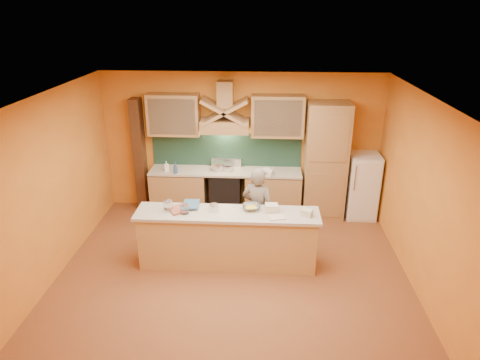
# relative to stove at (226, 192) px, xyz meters

# --- Properties ---
(floor) EXTENTS (5.50, 5.00, 0.01)m
(floor) POSITION_rel_stove_xyz_m (0.30, -2.20, -0.45)
(floor) COLOR brown
(floor) RESTS_ON ground
(ceiling) EXTENTS (5.50, 5.00, 0.01)m
(ceiling) POSITION_rel_stove_xyz_m (0.30, -2.20, 2.35)
(ceiling) COLOR white
(ceiling) RESTS_ON wall_back
(wall_back) EXTENTS (5.50, 0.02, 2.80)m
(wall_back) POSITION_rel_stove_xyz_m (0.30, 0.30, 0.95)
(wall_back) COLOR orange
(wall_back) RESTS_ON floor
(wall_front) EXTENTS (5.50, 0.02, 2.80)m
(wall_front) POSITION_rel_stove_xyz_m (0.30, -4.70, 0.95)
(wall_front) COLOR orange
(wall_front) RESTS_ON floor
(wall_left) EXTENTS (0.02, 5.00, 2.80)m
(wall_left) POSITION_rel_stove_xyz_m (-2.45, -2.20, 0.95)
(wall_left) COLOR orange
(wall_left) RESTS_ON floor
(wall_right) EXTENTS (0.02, 5.00, 2.80)m
(wall_right) POSITION_rel_stove_xyz_m (3.05, -2.20, 0.95)
(wall_right) COLOR orange
(wall_right) RESTS_ON floor
(base_cabinet_left) EXTENTS (1.10, 0.60, 0.86)m
(base_cabinet_left) POSITION_rel_stove_xyz_m (-0.95, 0.00, -0.02)
(base_cabinet_left) COLOR #AB7F4E
(base_cabinet_left) RESTS_ON floor
(base_cabinet_right) EXTENTS (1.10, 0.60, 0.86)m
(base_cabinet_right) POSITION_rel_stove_xyz_m (0.95, 0.00, -0.02)
(base_cabinet_right) COLOR #AB7F4E
(base_cabinet_right) RESTS_ON floor
(counter_top) EXTENTS (3.00, 0.62, 0.04)m
(counter_top) POSITION_rel_stove_xyz_m (-0.00, 0.00, 0.45)
(counter_top) COLOR #BFB5A1
(counter_top) RESTS_ON base_cabinet_left
(stove) EXTENTS (0.60, 0.58, 0.90)m
(stove) POSITION_rel_stove_xyz_m (0.00, 0.00, 0.00)
(stove) COLOR black
(stove) RESTS_ON floor
(backsplash) EXTENTS (3.00, 0.03, 0.70)m
(backsplash) POSITION_rel_stove_xyz_m (-0.00, 0.28, 0.80)
(backsplash) COLOR #173328
(backsplash) RESTS_ON wall_back
(range_hood) EXTENTS (0.92, 0.50, 0.24)m
(range_hood) POSITION_rel_stove_xyz_m (0.00, 0.05, 1.37)
(range_hood) COLOR #AB7F4E
(range_hood) RESTS_ON wall_back
(hood_chimney) EXTENTS (0.30, 0.30, 0.50)m
(hood_chimney) POSITION_rel_stove_xyz_m (0.00, 0.15, 1.95)
(hood_chimney) COLOR #AB7F4E
(hood_chimney) RESTS_ON wall_back
(upper_cabinet_left) EXTENTS (1.00, 0.35, 0.80)m
(upper_cabinet_left) POSITION_rel_stove_xyz_m (-1.00, 0.12, 1.55)
(upper_cabinet_left) COLOR #AB7F4E
(upper_cabinet_left) RESTS_ON wall_back
(upper_cabinet_right) EXTENTS (1.00, 0.35, 0.80)m
(upper_cabinet_right) POSITION_rel_stove_xyz_m (1.00, 0.12, 1.55)
(upper_cabinet_right) COLOR #AB7F4E
(upper_cabinet_right) RESTS_ON wall_back
(pantry_column) EXTENTS (0.80, 0.60, 2.30)m
(pantry_column) POSITION_rel_stove_xyz_m (1.95, 0.00, 0.70)
(pantry_column) COLOR #AB7F4E
(pantry_column) RESTS_ON floor
(fridge) EXTENTS (0.58, 0.60, 1.30)m
(fridge) POSITION_rel_stove_xyz_m (2.70, 0.00, 0.20)
(fridge) COLOR white
(fridge) RESTS_ON floor
(trim_column_left) EXTENTS (0.20, 0.30, 2.30)m
(trim_column_left) POSITION_rel_stove_xyz_m (-1.75, 0.15, 0.70)
(trim_column_left) COLOR #472816
(trim_column_left) RESTS_ON floor
(island_body) EXTENTS (2.80, 0.55, 0.88)m
(island_body) POSITION_rel_stove_xyz_m (0.20, -1.90, -0.01)
(island_body) COLOR tan
(island_body) RESTS_ON floor
(island_top) EXTENTS (2.90, 0.62, 0.05)m
(island_top) POSITION_rel_stove_xyz_m (0.20, -1.90, 0.47)
(island_top) COLOR #BFB5A1
(island_top) RESTS_ON island_body
(person) EXTENTS (0.66, 0.55, 1.54)m
(person) POSITION_rel_stove_xyz_m (0.67, -1.44, 0.32)
(person) COLOR #70665B
(person) RESTS_ON floor
(pot_large) EXTENTS (0.31, 0.31, 0.18)m
(pot_large) POSITION_rel_stove_xyz_m (-0.15, 0.01, 0.54)
(pot_large) COLOR silver
(pot_large) RESTS_ON stove
(pot_small) EXTENTS (0.27, 0.27, 0.13)m
(pot_small) POSITION_rel_stove_xyz_m (0.04, 0.00, 0.51)
(pot_small) COLOR silver
(pot_small) RESTS_ON stove
(soap_bottle_a) EXTENTS (0.12, 0.12, 0.20)m
(soap_bottle_a) POSITION_rel_stove_xyz_m (-1.16, -0.10, 0.57)
(soap_bottle_a) COLOR white
(soap_bottle_a) RESTS_ON counter_top
(soap_bottle_b) EXTENTS (0.11, 0.11, 0.23)m
(soap_bottle_b) POSITION_rel_stove_xyz_m (-0.95, -0.22, 0.58)
(soap_bottle_b) COLOR #32558A
(soap_bottle_b) RESTS_ON counter_top
(bowl_back) EXTENTS (0.23, 0.23, 0.06)m
(bowl_back) POSITION_rel_stove_xyz_m (0.80, -0.06, 0.50)
(bowl_back) COLOR silver
(bowl_back) RESTS_ON counter_top
(dish_rack) EXTENTS (0.30, 0.25, 0.09)m
(dish_rack) POSITION_rel_stove_xyz_m (0.79, -0.20, 0.52)
(dish_rack) COLOR white
(dish_rack) RESTS_ON counter_top
(book_lower) EXTENTS (0.37, 0.40, 0.03)m
(book_lower) POSITION_rel_stove_xyz_m (-0.70, -1.94, 0.51)
(book_lower) COLOR #B0553E
(book_lower) RESTS_ON island_top
(book_upper) EXTENTS (0.27, 0.36, 0.03)m
(book_upper) POSITION_rel_stove_xyz_m (-0.53, -1.72, 0.53)
(book_upper) COLOR #3D6487
(book_upper) RESTS_ON island_top
(jar_large) EXTENTS (0.15, 0.15, 0.16)m
(jar_large) POSITION_rel_stove_xyz_m (-0.73, -1.89, 0.58)
(jar_large) COLOR white
(jar_large) RESTS_ON island_top
(jar_small) EXTENTS (0.15, 0.15, 0.15)m
(jar_small) POSITION_rel_stove_xyz_m (-0.46, -1.97, 0.57)
(jar_small) COLOR silver
(jar_small) RESTS_ON island_top
(kitchen_scale) EXTENTS (0.14, 0.14, 0.10)m
(kitchen_scale) POSITION_rel_stove_xyz_m (-0.02, -1.87, 0.54)
(kitchen_scale) COLOR white
(kitchen_scale) RESTS_ON island_top
(mixing_bowl) EXTENTS (0.32, 0.32, 0.07)m
(mixing_bowl) POSITION_rel_stove_xyz_m (0.57, -1.77, 0.53)
(mixing_bowl) COLOR white
(mixing_bowl) RESTS_ON island_top
(cloth) EXTENTS (0.30, 0.26, 0.02)m
(cloth) POSITION_rel_stove_xyz_m (0.97, -2.03, 0.50)
(cloth) COLOR beige
(cloth) RESTS_ON island_top
(grocery_bag_a) EXTENTS (0.21, 0.17, 0.13)m
(grocery_bag_a) POSITION_rel_stove_xyz_m (0.89, -1.84, 0.56)
(grocery_bag_a) COLOR beige
(grocery_bag_a) RESTS_ON island_top
(grocery_bag_b) EXTENTS (0.21, 0.19, 0.10)m
(grocery_bag_b) POSITION_rel_stove_xyz_m (1.43, -1.93, 0.55)
(grocery_bag_b) COLOR beige
(grocery_bag_b) RESTS_ON island_top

